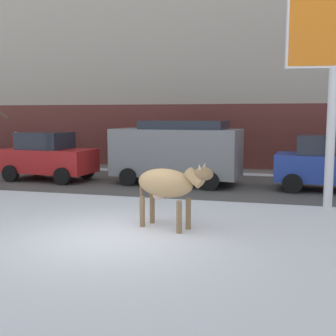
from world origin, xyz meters
name	(u,v)px	position (x,y,z in m)	size (l,w,h in m)	color
ground_plane	(111,237)	(0.00, 0.00, 0.00)	(120.00, 120.00, 0.00)	white
road_strip	(184,184)	(0.00, 7.07, 0.00)	(60.00, 5.60, 0.01)	#514F4C
building_facade	(213,35)	(0.00, 13.72, 6.48)	(44.00, 6.10, 13.00)	#A39989
cow_tan	(168,184)	(0.97, 0.97, 0.99)	(1.92, 1.02, 1.54)	tan
billboard	(335,46)	(4.67, 4.16, 4.31)	(2.52, 0.54, 5.56)	silver
car_red_hatchback	(48,156)	(-5.32, 6.70, 0.93)	(3.62, 2.15, 1.86)	red
car_grey_van	(177,150)	(-0.26, 7.02, 1.24)	(4.74, 2.40, 2.32)	slate
car_blue_hatchback	(329,163)	(4.96, 6.90, 0.93)	(3.62, 2.15, 1.86)	#233D9E
pedestrian_near_billboard	(179,153)	(-0.83, 9.80, 0.88)	(0.36, 0.24, 1.73)	#282833
pedestrian_by_cars	(56,151)	(-6.70, 9.80, 0.88)	(0.36, 0.24, 1.73)	#282833
pedestrian_far_left	(16,150)	(-8.82, 9.80, 0.88)	(0.36, 0.24, 1.73)	#282833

